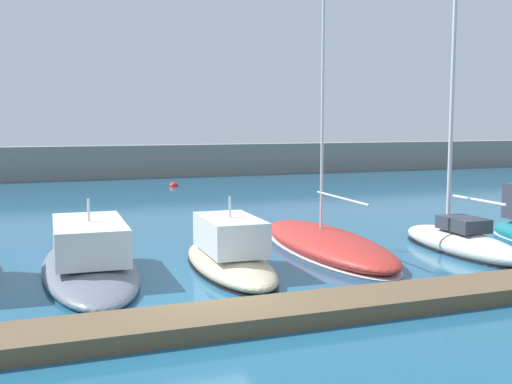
{
  "coord_description": "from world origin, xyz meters",
  "views": [
    {
      "loc": [
        -4.61,
        -15.46,
        4.87
      ],
      "look_at": [
        3.47,
        6.01,
        2.31
      ],
      "focal_mm": 44.11,
      "sensor_mm": 36.0,
      "label": 1
    }
  ],
  "objects_px": {
    "sailboat_ivory_seventh": "(461,239)",
    "mooring_buoy_red": "(174,187)",
    "motorboat_slate_fourth": "(89,259)",
    "motorboat_sand_fifth": "(229,255)",
    "sailboat_red_sixth": "(326,242)"
  },
  "relations": [
    {
      "from": "mooring_buoy_red",
      "to": "motorboat_sand_fifth",
      "type": "bearing_deg",
      "value": -99.4
    },
    {
      "from": "motorboat_slate_fourth",
      "to": "motorboat_sand_fifth",
      "type": "bearing_deg",
      "value": -104.26
    },
    {
      "from": "sailboat_ivory_seventh",
      "to": "mooring_buoy_red",
      "type": "relative_size",
      "value": 20.17
    },
    {
      "from": "motorboat_sand_fifth",
      "to": "sailboat_red_sixth",
      "type": "bearing_deg",
      "value": -65.73
    },
    {
      "from": "motorboat_slate_fourth",
      "to": "sailboat_ivory_seventh",
      "type": "relative_size",
      "value": 0.72
    },
    {
      "from": "sailboat_ivory_seventh",
      "to": "mooring_buoy_red",
      "type": "height_order",
      "value": "sailboat_ivory_seventh"
    },
    {
      "from": "motorboat_slate_fourth",
      "to": "sailboat_ivory_seventh",
      "type": "xyz_separation_m",
      "value": [
        13.4,
        -1.63,
        0.04
      ]
    },
    {
      "from": "motorboat_sand_fifth",
      "to": "mooring_buoy_red",
      "type": "relative_size",
      "value": 10.51
    },
    {
      "from": "sailboat_red_sixth",
      "to": "sailboat_ivory_seventh",
      "type": "bearing_deg",
      "value": -112.7
    },
    {
      "from": "motorboat_slate_fourth",
      "to": "mooring_buoy_red",
      "type": "relative_size",
      "value": 14.62
    },
    {
      "from": "sailboat_red_sixth",
      "to": "mooring_buoy_red",
      "type": "relative_size",
      "value": 26.72
    },
    {
      "from": "motorboat_slate_fourth",
      "to": "motorboat_sand_fifth",
      "type": "xyz_separation_m",
      "value": [
        4.35,
        -1.28,
        0.05
      ]
    },
    {
      "from": "sailboat_ivory_seventh",
      "to": "mooring_buoy_red",
      "type": "distance_m",
      "value": 27.87
    },
    {
      "from": "motorboat_slate_fourth",
      "to": "motorboat_sand_fifth",
      "type": "relative_size",
      "value": 1.39
    },
    {
      "from": "motorboat_slate_fourth",
      "to": "motorboat_sand_fifth",
      "type": "distance_m",
      "value": 4.54
    }
  ]
}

